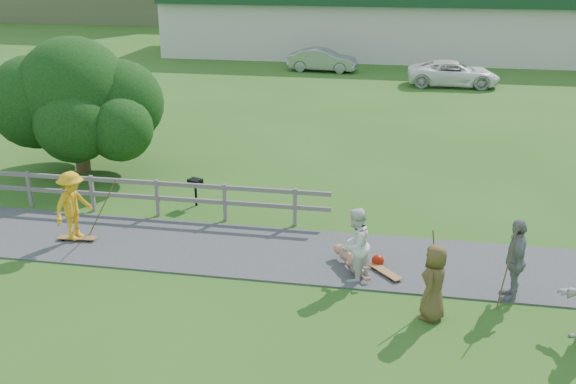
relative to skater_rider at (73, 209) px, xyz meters
name	(u,v)px	position (x,y,z in m)	size (l,w,h in m)	color
ground	(189,275)	(3.49, -1.27, -0.92)	(260.00, 260.00, 0.00)	#2C5919
path	(207,247)	(3.49, 0.23, -0.90)	(34.00, 3.00, 0.04)	#343437
fence	(72,187)	(-1.13, 2.03, -0.20)	(15.05, 0.10, 1.10)	#615B55
strip_mall	(397,17)	(7.49, 33.67, 1.66)	(32.50, 10.75, 5.10)	beige
skater_rider	(73,209)	(0.00, 0.00, 0.00)	(1.19, 0.68, 1.84)	#F2A516
skater_fallen	(352,260)	(7.27, -0.36, -0.64)	(1.53, 0.37, 0.56)	tan
spectator_a	(355,245)	(7.35, -0.79, -0.03)	(0.86, 0.67, 1.78)	white
spectator_b	(515,260)	(10.83, -1.04, 0.03)	(1.11, 0.46, 1.90)	gray
spectator_c	(434,283)	(9.09, -2.15, -0.09)	(0.81, 0.53, 1.66)	brown
car_silver	(322,60)	(3.21, 25.73, -0.22)	(1.48, 4.24, 1.40)	#94969A
car_white	(453,74)	(10.94, 22.50, -0.23)	(2.30, 4.99, 1.39)	white
tree	(78,122)	(-2.49, 5.31, 0.82)	(5.93, 5.93, 3.48)	black
bbq	(196,192)	(2.32, 2.96, -0.50)	(0.39, 0.30, 0.84)	black
longboard_rider	(77,239)	(0.00, 0.00, -0.86)	(1.01, 0.25, 0.11)	brown
longboard_fallen	(385,273)	(8.07, -0.46, -0.86)	(0.98, 0.24, 0.11)	brown
helmet	(378,260)	(7.87, -0.01, -0.77)	(0.30, 0.30, 0.30)	#9D1706
pole_rider	(102,204)	(0.60, 0.40, 0.03)	(0.03, 0.03, 1.90)	brown
pole_spec_left	(435,268)	(9.12, -1.61, -0.02)	(0.03, 0.03, 1.79)	brown
pole_spec_right	(507,268)	(10.59, -1.55, 0.08)	(0.03, 0.03, 2.00)	brown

